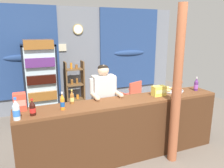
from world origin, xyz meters
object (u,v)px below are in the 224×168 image
(soda_bottle_cola, at_px, (32,108))
(pastry_tray, at_px, (172,90))
(soda_bottle_iced_tea, at_px, (72,98))
(snack_box_instant_noodle, at_px, (159,91))
(drink_fridge, at_px, (40,77))
(snack_box_crackers, at_px, (20,102))
(stall_counter, at_px, (128,126))
(bottle_shelf_rack, at_px, (75,86))
(plastic_lawn_chair, at_px, (131,95))
(timber_post, at_px, (177,91))
(soda_bottle_water, at_px, (16,110))
(shopkeeper, at_px, (104,97))
(soda_bottle_grape_soda, at_px, (196,85))
(soda_bottle_orange_soda, at_px, (62,102))

(soda_bottle_cola, height_order, pastry_tray, soda_bottle_cola)
(soda_bottle_cola, bearing_deg, soda_bottle_iced_tea, 24.66)
(snack_box_instant_noodle, bearing_deg, drink_fridge, 127.29)
(snack_box_crackers, bearing_deg, stall_counter, -10.63)
(soda_bottle_iced_tea, height_order, soda_bottle_cola, soda_bottle_cola)
(bottle_shelf_rack, distance_m, soda_bottle_cola, 2.76)
(plastic_lawn_chair, relative_size, soda_bottle_iced_tea, 3.92)
(snack_box_instant_noodle, bearing_deg, pastry_tray, 20.22)
(timber_post, relative_size, plastic_lawn_chair, 2.86)
(soda_bottle_iced_tea, xyz_separation_m, pastry_tray, (1.83, -0.03, -0.07))
(soda_bottle_water, distance_m, snack_box_crackers, 0.36)
(soda_bottle_cola, distance_m, snack_box_crackers, 0.31)
(soda_bottle_iced_tea, bearing_deg, stall_counter, -19.06)
(soda_bottle_water, xyz_separation_m, snack_box_crackers, (0.05, 0.35, -0.00))
(bottle_shelf_rack, distance_m, plastic_lawn_chair, 1.47)
(bottle_shelf_rack, relative_size, shopkeeper, 0.87)
(stall_counter, relative_size, plastic_lawn_chair, 3.86)
(shopkeeper, relative_size, soda_bottle_iced_tea, 6.93)
(drink_fridge, distance_m, soda_bottle_iced_tea, 2.10)
(soda_bottle_grape_soda, distance_m, snack_box_crackers, 3.00)
(timber_post, distance_m, soda_bottle_water, 2.28)
(timber_post, xyz_separation_m, soda_bottle_cola, (-2.08, 0.29, -0.09))
(timber_post, relative_size, pastry_tray, 5.87)
(soda_bottle_water, xyz_separation_m, soda_bottle_orange_soda, (0.59, 0.14, -0.01))
(soda_bottle_water, height_order, soda_bottle_cola, soda_bottle_water)
(bottle_shelf_rack, distance_m, soda_bottle_iced_tea, 2.32)
(plastic_lawn_chair, distance_m, soda_bottle_orange_soda, 2.70)
(soda_bottle_iced_tea, height_order, snack_box_instant_noodle, soda_bottle_iced_tea)
(soda_bottle_iced_tea, bearing_deg, soda_bottle_grape_soda, -4.15)
(soda_bottle_grape_soda, relative_size, soda_bottle_orange_soda, 0.99)
(stall_counter, bearing_deg, snack_box_crackers, 169.37)
(soda_bottle_orange_soda, bearing_deg, timber_post, -11.79)
(timber_post, height_order, soda_bottle_water, timber_post)
(stall_counter, height_order, plastic_lawn_chair, stall_counter)
(plastic_lawn_chair, height_order, soda_bottle_cola, soda_bottle_cola)
(drink_fridge, bearing_deg, shopkeeper, -64.70)
(drink_fridge, xyz_separation_m, soda_bottle_iced_tea, (0.27, -2.09, 0.06))
(snack_box_instant_noodle, height_order, snack_box_crackers, snack_box_crackers)
(soda_bottle_water, xyz_separation_m, snack_box_instant_noodle, (2.22, 0.17, -0.04))
(bottle_shelf_rack, bearing_deg, drink_fridge, -170.97)
(soda_bottle_cola, height_order, snack_box_crackers, snack_box_crackers)
(drink_fridge, xyz_separation_m, snack_box_instant_noodle, (1.72, -2.26, 0.05))
(timber_post, bearing_deg, soda_bottle_grape_soda, 27.26)
(soda_bottle_water, height_order, soda_bottle_grape_soda, soda_bottle_water)
(shopkeeper, distance_m, pastry_tray, 1.26)
(stall_counter, distance_m, soda_bottle_orange_soda, 1.11)
(pastry_tray, bearing_deg, soda_bottle_grape_soda, -16.99)
(soda_bottle_orange_soda, bearing_deg, stall_counter, -4.11)
(soda_bottle_iced_tea, distance_m, snack_box_crackers, 0.73)
(soda_bottle_grape_soda, xyz_separation_m, soda_bottle_cola, (-2.84, -0.10, -0.01))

